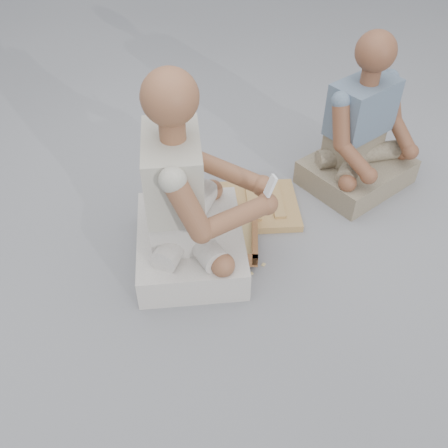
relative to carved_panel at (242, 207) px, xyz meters
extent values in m
plane|color=gray|center=(-0.08, -0.52, -0.02)|extent=(60.00, 60.00, 0.00)
cube|color=olive|center=(0.00, 0.00, 0.00)|extent=(0.64, 0.46, 0.04)
cube|color=brown|center=(-0.20, -0.24, 0.03)|extent=(0.52, 0.45, 0.01)
cube|color=brown|center=(-0.17, -0.08, 0.06)|extent=(0.45, 0.12, 0.05)
cube|color=brown|center=(-0.23, -0.41, 0.06)|extent=(0.45, 0.12, 0.05)
cube|color=brown|center=(0.01, -0.29, 0.06)|extent=(0.10, 0.36, 0.05)
cube|color=brown|center=(-0.41, -0.20, 0.06)|extent=(0.10, 0.36, 0.05)
cube|color=#D9BF80|center=(-0.20, -0.24, 0.04)|extent=(0.46, 0.38, 0.01)
cube|color=white|center=(-0.28, -0.25, 0.06)|extent=(0.15, 0.02, 0.00)
cylinder|color=tan|center=(-0.17, -0.25, 0.06)|extent=(0.07, 0.02, 0.02)
cube|color=white|center=(-0.30, -0.29, 0.05)|extent=(0.12, 0.11, 0.00)
cylinder|color=tan|center=(-0.22, -0.21, 0.05)|extent=(0.07, 0.06, 0.02)
cube|color=white|center=(-0.26, -0.18, 0.05)|extent=(0.12, 0.11, 0.00)
cylinder|color=tan|center=(-0.18, -0.11, 0.05)|extent=(0.07, 0.06, 0.02)
cube|color=white|center=(-0.31, -0.24, 0.06)|extent=(0.14, 0.08, 0.00)
cylinder|color=tan|center=(-0.21, -0.19, 0.06)|extent=(0.07, 0.05, 0.02)
cube|color=white|center=(-0.30, -0.22, 0.04)|extent=(0.15, 0.04, 0.00)
cylinder|color=tan|center=(-0.19, -0.24, 0.04)|extent=(0.07, 0.04, 0.02)
cube|color=white|center=(-0.15, -0.19, 0.05)|extent=(0.14, 0.08, 0.00)
cylinder|color=tan|center=(-0.05, -0.14, 0.05)|extent=(0.07, 0.05, 0.02)
cube|color=white|center=(-0.22, -0.17, 0.05)|extent=(0.14, 0.08, 0.00)
cylinder|color=tan|center=(-0.12, -0.12, 0.05)|extent=(0.07, 0.05, 0.02)
cube|color=white|center=(-0.19, -0.16, 0.05)|extent=(0.14, 0.08, 0.00)
cylinder|color=tan|center=(-0.09, -0.11, 0.05)|extent=(0.07, 0.05, 0.02)
cube|color=white|center=(-0.21, -0.25, 0.05)|extent=(0.11, 0.12, 0.00)
cylinder|color=tan|center=(-0.13, -0.33, 0.05)|extent=(0.06, 0.07, 0.02)
cube|color=white|center=(-0.15, -0.17, 0.05)|extent=(0.15, 0.03, 0.00)
cylinder|color=tan|center=(-0.04, -0.16, 0.05)|extent=(0.07, 0.03, 0.02)
cube|color=white|center=(-0.24, -0.15, 0.05)|extent=(0.15, 0.02, 0.00)
cylinder|color=tan|center=(-0.13, -0.15, 0.05)|extent=(0.07, 0.03, 0.02)
cube|color=white|center=(-0.21, -0.18, 0.05)|extent=(0.11, 0.13, 0.00)
cylinder|color=tan|center=(-0.14, -0.26, 0.05)|extent=(0.06, 0.07, 0.02)
cube|color=#D9BF80|center=(-0.38, -0.36, -0.02)|extent=(0.02, 0.02, 0.00)
cube|color=#D9BF80|center=(-0.15, 0.06, -0.02)|extent=(0.02, 0.02, 0.00)
cube|color=#D9BF80|center=(-0.37, -0.42, -0.02)|extent=(0.02, 0.02, 0.00)
cube|color=#D9BF80|center=(-0.55, -0.03, -0.02)|extent=(0.02, 0.02, 0.00)
cube|color=#D9BF80|center=(-0.04, -0.47, -0.02)|extent=(0.02, 0.02, 0.00)
cube|color=#D9BF80|center=(-0.18, -0.32, -0.02)|extent=(0.02, 0.02, 0.00)
cube|color=#D9BF80|center=(-0.22, -0.09, -0.02)|extent=(0.02, 0.02, 0.00)
cube|color=#D9BF80|center=(-0.32, -0.54, -0.02)|extent=(0.02, 0.02, 0.00)
cube|color=#D9BF80|center=(0.01, -0.20, -0.02)|extent=(0.02, 0.02, 0.00)
cube|color=#D9BF80|center=(-0.33, -0.38, -0.02)|extent=(0.02, 0.02, 0.00)
cube|color=#D9BF80|center=(-0.15, 0.02, -0.02)|extent=(0.02, 0.02, 0.00)
cube|color=#D9BF80|center=(-0.13, 0.09, -0.02)|extent=(0.02, 0.02, 0.00)
cube|color=#D9BF80|center=(0.03, -0.42, -0.02)|extent=(0.02, 0.02, 0.00)
cube|color=#D9BF80|center=(-0.21, -0.19, -0.02)|extent=(0.02, 0.02, 0.00)
cube|color=beige|center=(-0.31, -0.30, 0.06)|extent=(0.53, 0.65, 0.16)
cube|color=beige|center=(-0.37, -0.30, 0.24)|extent=(0.23, 0.36, 0.20)
cube|color=#AAA296|center=(-0.36, -0.30, 0.50)|extent=(0.26, 0.40, 0.33)
sphere|color=brown|center=(-0.35, -0.30, 0.85)|extent=(0.23, 0.23, 0.23)
sphere|color=brown|center=(0.04, -0.26, 0.34)|extent=(0.10, 0.10, 0.10)
sphere|color=brown|center=(0.03, -0.39, 0.34)|extent=(0.10, 0.10, 0.10)
cube|color=gray|center=(0.69, 0.14, 0.05)|extent=(0.71, 0.66, 0.14)
cube|color=gray|center=(0.66, 0.19, 0.21)|extent=(0.36, 0.32, 0.17)
cube|color=slate|center=(0.67, 0.18, 0.44)|extent=(0.41, 0.36, 0.29)
sphere|color=brown|center=(0.67, 0.17, 0.75)|extent=(0.20, 0.20, 0.20)
sphere|color=brown|center=(0.94, 0.06, 0.22)|extent=(0.09, 0.09, 0.09)
sphere|color=brown|center=(0.63, -0.11, 0.22)|extent=(0.09, 0.09, 0.09)
cube|color=white|center=(0.04, -0.39, 0.44)|extent=(0.05, 0.05, 0.10)
cube|color=black|center=(0.04, -0.39, 0.45)|extent=(0.02, 0.03, 0.03)
camera|label=1|loc=(-0.42, -2.02, 1.77)|focal=40.00mm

